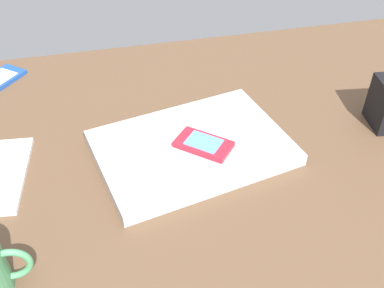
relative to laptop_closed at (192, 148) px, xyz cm
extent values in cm
cube|color=brown|center=(9.07, 2.89, -2.64)|extent=(120.00, 80.00, 3.00)
cube|color=#B7BABC|center=(0.00, 0.00, 0.00)|extent=(37.35, 29.31, 2.28)
cube|color=red|center=(1.76, -1.44, 1.62)|extent=(10.89, 10.51, 0.96)
cube|color=#5993E0|center=(1.76, -1.44, 2.17)|extent=(7.33, 7.18, 0.14)
torus|color=#4C9360|center=(-29.17, -20.98, 3.26)|extent=(5.83, 0.90, 5.83)
camera|label=1|loc=(-14.25, -60.21, 52.74)|focal=42.34mm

